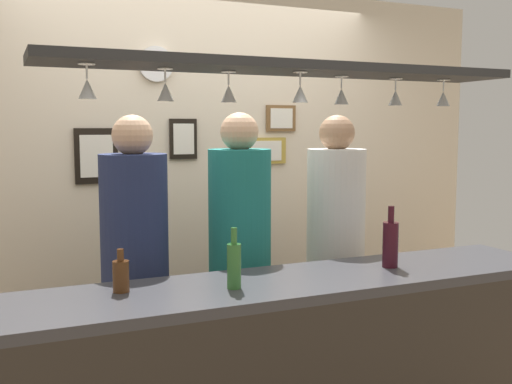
# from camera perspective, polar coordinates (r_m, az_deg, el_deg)

# --- Properties ---
(back_wall) EXTENTS (4.40, 0.06, 2.60)m
(back_wall) POSITION_cam_1_polar(r_m,az_deg,el_deg) (3.99, -5.77, 0.75)
(back_wall) COLOR beige
(back_wall) RESTS_ON ground_plane
(bar_counter) EXTENTS (2.70, 0.55, 1.00)m
(bar_counter) POSITION_cam_1_polar(r_m,az_deg,el_deg) (2.69, 5.36, -15.66)
(bar_counter) COLOR #38383D
(bar_counter) RESTS_ON ground_plane
(overhead_glass_rack) EXTENTS (2.20, 0.36, 0.04)m
(overhead_glass_rack) POSITION_cam_1_polar(r_m,az_deg,el_deg) (2.69, 3.49, 11.74)
(overhead_glass_rack) COLOR black
(hanging_wineglass_far_left) EXTENTS (0.07, 0.07, 0.13)m
(hanging_wineglass_far_left) POSITION_cam_1_polar(r_m,az_deg,el_deg) (2.37, -15.82, 9.57)
(hanging_wineglass_far_left) COLOR silver
(hanging_wineglass_far_left) RESTS_ON overhead_glass_rack
(hanging_wineglass_left) EXTENTS (0.07, 0.07, 0.13)m
(hanging_wineglass_left) POSITION_cam_1_polar(r_m,az_deg,el_deg) (2.50, -8.65, 9.55)
(hanging_wineglass_left) COLOR silver
(hanging_wineglass_left) RESTS_ON overhead_glass_rack
(hanging_wineglass_center_left) EXTENTS (0.07, 0.07, 0.13)m
(hanging_wineglass_center_left) POSITION_cam_1_polar(r_m,az_deg,el_deg) (2.60, -2.63, 9.46)
(hanging_wineglass_center_left) COLOR silver
(hanging_wineglass_center_left) RESTS_ON overhead_glass_rack
(hanging_wineglass_center) EXTENTS (0.07, 0.07, 0.13)m
(hanging_wineglass_center) POSITION_cam_1_polar(r_m,az_deg,el_deg) (2.63, 4.24, 9.42)
(hanging_wineglass_center) COLOR silver
(hanging_wineglass_center) RESTS_ON overhead_glass_rack
(hanging_wineglass_center_right) EXTENTS (0.07, 0.07, 0.13)m
(hanging_wineglass_center_right) POSITION_cam_1_polar(r_m,az_deg,el_deg) (2.86, 8.16, 9.11)
(hanging_wineglass_center_right) COLOR silver
(hanging_wineglass_center_right) RESTS_ON overhead_glass_rack
(hanging_wineglass_right) EXTENTS (0.07, 0.07, 0.13)m
(hanging_wineglass_right) POSITION_cam_1_polar(r_m,az_deg,el_deg) (3.04, 13.17, 8.83)
(hanging_wineglass_right) COLOR silver
(hanging_wineglass_right) RESTS_ON overhead_glass_rack
(hanging_wineglass_far_right) EXTENTS (0.07, 0.07, 0.13)m
(hanging_wineglass_far_right) POSITION_cam_1_polar(r_m,az_deg,el_deg) (3.19, 17.45, 8.58)
(hanging_wineglass_far_right) COLOR silver
(hanging_wineglass_far_right) RESTS_ON overhead_glass_rack
(person_left_navy_shirt) EXTENTS (0.34, 0.34, 1.74)m
(person_left_navy_shirt) POSITION_cam_1_polar(r_m,az_deg,el_deg) (3.10, -11.49, -5.56)
(person_left_navy_shirt) COLOR #2D334C
(person_left_navy_shirt) RESTS_ON ground_plane
(person_middle_teal_shirt) EXTENTS (0.34, 0.34, 1.76)m
(person_middle_teal_shirt) POSITION_cam_1_polar(r_m,az_deg,el_deg) (3.26, -1.56, -4.65)
(person_middle_teal_shirt) COLOR #2D334C
(person_middle_teal_shirt) RESTS_ON ground_plane
(person_right_white_patterned_shirt) EXTENTS (0.34, 0.34, 1.75)m
(person_right_white_patterned_shirt) POSITION_cam_1_polar(r_m,az_deg,el_deg) (3.53, 7.60, -3.96)
(person_right_white_patterned_shirt) COLOR #2D334C
(person_right_white_patterned_shirt) RESTS_ON ground_plane
(bottle_beer_green_import) EXTENTS (0.06, 0.06, 0.26)m
(bottle_beer_green_import) POSITION_cam_1_polar(r_m,az_deg,el_deg) (2.53, -2.11, -6.92)
(bottle_beer_green_import) COLOR #336B2D
(bottle_beer_green_import) RESTS_ON bar_counter
(bottle_wine_dark_red) EXTENTS (0.08, 0.08, 0.30)m
(bottle_wine_dark_red) POSITION_cam_1_polar(r_m,az_deg,el_deg) (2.97, 12.72, -4.79)
(bottle_wine_dark_red) COLOR #380F19
(bottle_wine_dark_red) RESTS_ON bar_counter
(bottle_beer_brown_stubby) EXTENTS (0.07, 0.07, 0.18)m
(bottle_beer_brown_stubby) POSITION_cam_1_polar(r_m,az_deg,el_deg) (2.54, -12.78, -7.75)
(bottle_beer_brown_stubby) COLOR #512D14
(bottle_beer_brown_stubby) RESTS_ON bar_counter
(picture_frame_lower_pair) EXTENTS (0.30, 0.02, 0.18)m
(picture_frame_lower_pair) POSITION_cam_1_polar(r_m,az_deg,el_deg) (4.11, 0.94, 3.97)
(picture_frame_lower_pair) COLOR #B29338
(picture_frame_lower_pair) RESTS_ON back_wall
(picture_frame_crest) EXTENTS (0.18, 0.02, 0.26)m
(picture_frame_crest) POSITION_cam_1_polar(r_m,az_deg,el_deg) (3.90, -6.96, 5.06)
(picture_frame_crest) COLOR black
(picture_frame_crest) RESTS_ON back_wall
(picture_frame_caricature) EXTENTS (0.26, 0.02, 0.34)m
(picture_frame_caricature) POSITION_cam_1_polar(r_m,az_deg,el_deg) (3.79, -15.00, 3.34)
(picture_frame_caricature) COLOR black
(picture_frame_caricature) RESTS_ON back_wall
(picture_frame_upper_small) EXTENTS (0.22, 0.02, 0.18)m
(picture_frame_upper_small) POSITION_cam_1_polar(r_m,az_deg,el_deg) (4.16, 2.40, 7.05)
(picture_frame_upper_small) COLOR brown
(picture_frame_upper_small) RESTS_ON back_wall
(wall_clock) EXTENTS (0.22, 0.03, 0.22)m
(wall_clock) POSITION_cam_1_polar(r_m,az_deg,el_deg) (3.87, -9.54, 11.97)
(wall_clock) COLOR white
(wall_clock) RESTS_ON back_wall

